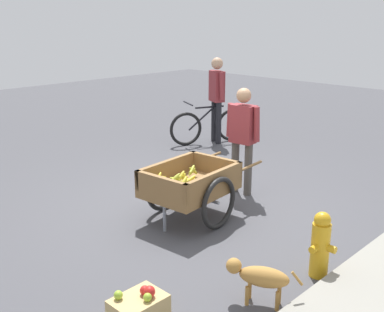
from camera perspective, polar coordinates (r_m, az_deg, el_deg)
name	(u,v)px	position (r m, az deg, el deg)	size (l,w,h in m)	color
ground_plane	(193,206)	(6.29, 0.15, -6.16)	(24.00, 24.00, 0.00)	#47474C
fruit_cart	(190,186)	(5.77, -0.28, -3.67)	(1.71, 1.00, 0.73)	olive
vendor_person	(243,132)	(6.54, 6.18, 2.88)	(0.23, 0.54, 1.51)	#4C4742
bicycle	(209,126)	(9.32, 2.11, 3.69)	(1.54, 0.76, 0.85)	black
cyclist_person	(217,92)	(9.26, 3.02, 7.76)	(0.32, 0.50, 1.68)	black
dog	(259,276)	(4.24, 8.20, -14.26)	(0.37, 0.62, 0.40)	#AD7A38
fire_hydrant	(320,245)	(4.74, 15.34, -10.36)	(0.25, 0.25, 0.67)	gold
apple_crate	(139,308)	(4.10, -6.47, -17.93)	(0.44, 0.32, 0.32)	tan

